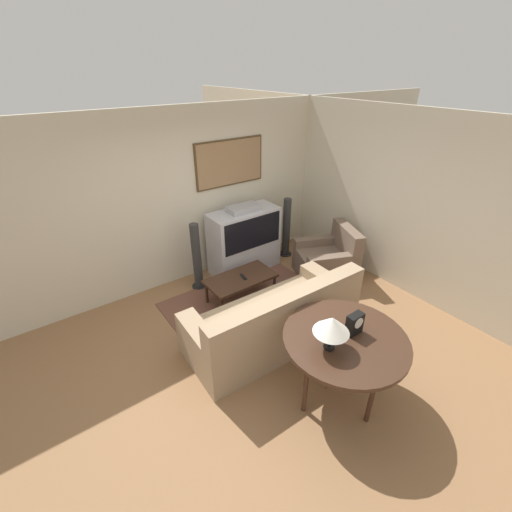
% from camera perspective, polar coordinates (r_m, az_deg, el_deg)
% --- Properties ---
extents(ground_plane, '(12.00, 12.00, 0.00)m').
position_cam_1_polar(ground_plane, '(4.56, 0.95, -14.84)').
color(ground_plane, '#8E6642').
extents(wall_back, '(12.00, 0.10, 2.70)m').
position_cam_1_polar(wall_back, '(5.44, -12.60, 9.14)').
color(wall_back, beige).
rests_on(wall_back, ground_plane).
extents(wall_right, '(0.06, 12.00, 2.70)m').
position_cam_1_polar(wall_right, '(5.60, 23.31, 7.92)').
color(wall_right, beige).
rests_on(wall_right, ground_plane).
extents(area_rug, '(2.30, 1.43, 0.01)m').
position_cam_1_polar(area_rug, '(5.30, -1.95, -7.37)').
color(area_rug, brown).
rests_on(area_rug, ground_plane).
extents(tv, '(1.19, 0.53, 1.18)m').
position_cam_1_polar(tv, '(5.82, -1.96, 2.64)').
color(tv, '#B7B7BC').
rests_on(tv, ground_plane).
extents(couch, '(2.23, 0.99, 0.92)m').
position_cam_1_polar(couch, '(4.44, 3.11, -10.86)').
color(couch, '#9E8466').
rests_on(couch, ground_plane).
extents(armchair, '(1.13, 1.10, 0.87)m').
position_cam_1_polar(armchair, '(5.86, 11.81, -0.79)').
color(armchair, brown).
rests_on(armchair, ground_plane).
extents(coffee_table, '(1.03, 0.55, 0.40)m').
position_cam_1_polar(coffee_table, '(5.13, -2.55, -3.95)').
color(coffee_table, '#3D2619').
rests_on(coffee_table, ground_plane).
extents(console_table, '(1.25, 1.25, 0.82)m').
position_cam_1_polar(console_table, '(3.63, 14.64, -13.79)').
color(console_table, '#3D2619').
rests_on(console_table, ground_plane).
extents(table_lamp, '(0.34, 0.34, 0.36)m').
position_cam_1_polar(table_lamp, '(3.27, 12.57, -11.17)').
color(table_lamp, black).
rests_on(table_lamp, console_table).
extents(mantel_clock, '(0.18, 0.10, 0.23)m').
position_cam_1_polar(mantel_clock, '(3.59, 16.11, -10.81)').
color(mantel_clock, black).
rests_on(mantel_clock, console_table).
extents(remote, '(0.07, 0.17, 0.02)m').
position_cam_1_polar(remote, '(5.10, -2.12, -3.48)').
color(remote, black).
rests_on(remote, coffee_table).
extents(speaker_tower_left, '(0.24, 0.24, 1.11)m').
position_cam_1_polar(speaker_tower_left, '(5.41, -9.86, -0.39)').
color(speaker_tower_left, black).
rests_on(speaker_tower_left, ground_plane).
extents(speaker_tower_right, '(0.24, 0.24, 1.11)m').
position_cam_1_polar(speaker_tower_right, '(6.32, 5.08, 4.52)').
color(speaker_tower_right, black).
rests_on(speaker_tower_right, ground_plane).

